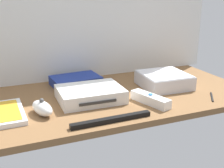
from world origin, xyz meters
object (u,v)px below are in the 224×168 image
game_case (0,114)px  network_router (76,81)px  sensor_bar (112,120)px  stylus_pen (212,96)px  remote_wand (150,99)px  game_console (90,94)px  remote_nunchuk (42,108)px  mini_computer (164,80)px

game_case → network_router: size_ratio=1.01×
network_router → sensor_bar: network_router is taller
network_router → stylus_pen: 50.23cm
sensor_bar → remote_wand: bearing=24.4°
remote_wand → network_router: bearing=103.9°
game_console → game_case: game_console is taller
remote_wand → remote_nunchuk: 34.16cm
game_console → remote_nunchuk: remote_nunchuk is taller
sensor_bar → stylus_pen: (39.39, 4.82, -0.35)cm
mini_computer → sensor_bar: 37.04cm
remote_wand → stylus_pen: size_ratio=1.69×
game_console → mini_computer: (30.34, 2.86, 0.44)cm
network_router → mini_computer: bearing=-30.6°
game_console → mini_computer: size_ratio=1.21×
remote_wand → remote_nunchuk: remote_nunchuk is taller
sensor_bar → mini_computer: bearing=34.2°
remote_wand → stylus_pen: bearing=-25.1°
game_case → remote_wand: bearing=-10.9°
remote_wand → stylus_pen: (22.49, -3.14, -1.16)cm
network_router → remote_wand: same height
network_router → sensor_bar: (-0.05, -36.02, -1.00)cm
mini_computer → stylus_pen: mini_computer is taller
game_console → sensor_bar: (0.03, -18.34, -1.50)cm
game_case → remote_nunchuk: (11.85, -3.43, 1.28)cm
sensor_bar → network_router: bearing=89.1°
game_console → network_router: 17.69cm
mini_computer → stylus_pen: size_ratio=1.98×
remote_wand → remote_nunchuk: (-33.81, 4.89, 0.53)cm
remote_nunchuk → game_console: bearing=2.5°
game_case → network_router: network_router is taller
mini_computer → remote_nunchuk: mini_computer is taller
stylus_pen → remote_wand: bearing=172.1°
game_console → remote_nunchuk: (-16.88, -5.49, -0.16)cm
network_router → remote_nunchuk: bearing=-130.7°
network_router → game_case: bearing=-150.1°
game_console → stylus_pen: (39.42, -13.52, -1.85)cm
remote_wand → stylus_pen: 22.73cm
mini_computer → sensor_bar: bearing=-145.0°
sensor_bar → game_console: bearing=89.3°
mini_computer → game_case: 59.30cm
stylus_pen → sensor_bar: bearing=-173.0°
sensor_bar → stylus_pen: 39.69cm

